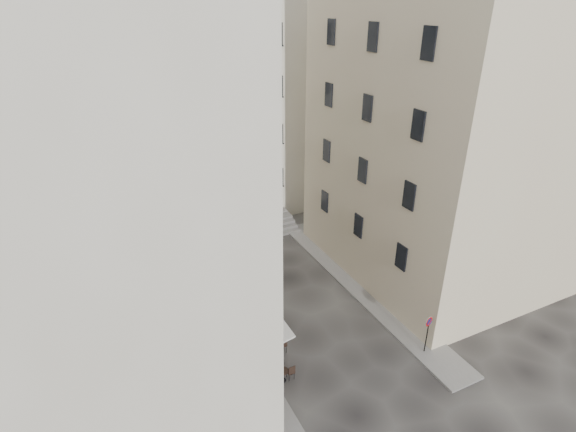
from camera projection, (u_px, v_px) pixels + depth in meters
ground at (320, 336)px, 23.91m from camera, size 90.00×90.00×0.00m
sidewalk_left at (216, 316)px, 25.35m from camera, size 2.00×22.00×0.12m
sidewalk_right at (359, 285)px, 28.07m from camera, size 2.00×18.00×0.12m
building_left at (59, 164)px, 17.71m from camera, size 12.20×16.20×20.60m
building_right at (449, 127)px, 26.79m from camera, size 12.20×14.20×18.60m
building_back at (192, 97)px, 34.83m from camera, size 18.20×10.20×18.60m
cafe_storefront at (235, 320)px, 22.20m from camera, size 1.74×7.30×3.50m
stone_steps at (238, 231)px, 33.91m from camera, size 9.00×3.15×0.80m
bollard_near at (272, 360)px, 21.59m from camera, size 0.12×0.12×0.98m
bollard_mid at (246, 318)px, 24.42m from camera, size 0.12×0.12×0.98m
bollard_far at (225, 285)px, 27.26m from camera, size 0.12×0.12×0.98m
no_parking_sign at (428, 328)px, 22.08m from camera, size 0.50×0.17×2.24m
bistro_table_a at (282, 374)px, 20.95m from camera, size 1.16×0.54×0.81m
bistro_table_b at (273, 347)px, 22.49m from camera, size 1.33×0.62×0.94m
bistro_table_c at (254, 326)px, 23.88m from camera, size 1.41×0.66×0.99m
bistro_table_d at (246, 305)px, 25.69m from camera, size 1.15×0.54×0.81m
bistro_table_e at (245, 303)px, 25.78m from camera, size 1.21×0.57×0.85m
pedestrian at (253, 319)px, 23.74m from camera, size 0.82×0.79×1.89m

